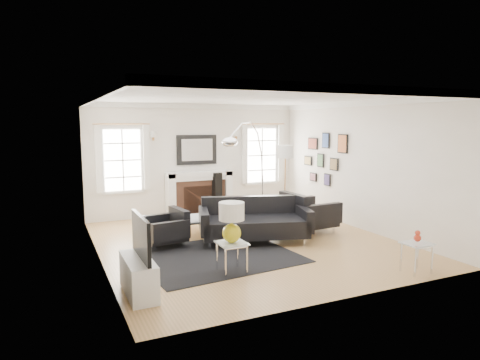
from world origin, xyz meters
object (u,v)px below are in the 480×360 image
fireplace (200,194)px  armchair_right (307,214)px  coffee_table (197,219)px  arc_floor_lamp (248,167)px  armchair_left (166,229)px  sofa (254,222)px  gourd_lamp (232,219)px

fireplace → armchair_right: bearing=-59.5°
coffee_table → arc_floor_lamp: (1.37, 0.42, 0.99)m
fireplace → armchair_left: size_ratio=1.81×
sofa → coffee_table: sofa is taller
sofa → arc_floor_lamp: 1.73m
armchair_left → armchair_right: 3.02m
armchair_left → gourd_lamp: 2.03m
armchair_right → sofa: bearing=-172.9°
fireplace → sofa: fireplace is taller
fireplace → coffee_table: (-0.69, -1.81, -0.21)m
fireplace → sofa: (0.17, -2.75, -0.16)m
armchair_right → arc_floor_lamp: bearing=125.5°
fireplace → sofa: bearing=-86.5°
coffee_table → sofa: bearing=-47.7°
armchair_left → armchair_right: (3.01, -0.24, 0.08)m
coffee_table → arc_floor_lamp: bearing=16.9°
coffee_table → armchair_right: bearing=-19.2°
fireplace → armchair_left: fireplace is taller
fireplace → arc_floor_lamp: bearing=-64.1°
sofa → armchair_right: size_ratio=2.11×
fireplace → armchair_right: size_ratio=1.54×
armchair_left → gourd_lamp: (0.54, -1.89, 0.53)m
sofa → arc_floor_lamp: arc_floor_lamp is taller
arc_floor_lamp → gourd_lamp: bearing=-119.9°
armchair_left → armchair_right: bearing=-4.6°
sofa → coffee_table: 1.27m
sofa → gourd_lamp: (-1.12, -1.48, 0.47)m
sofa → arc_floor_lamp: size_ratio=0.95×
armchair_left → coffee_table: 0.96m
armchair_right → armchair_left: bearing=175.4°
fireplace → arc_floor_lamp: size_ratio=0.70×
fireplace → sofa: 2.76m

